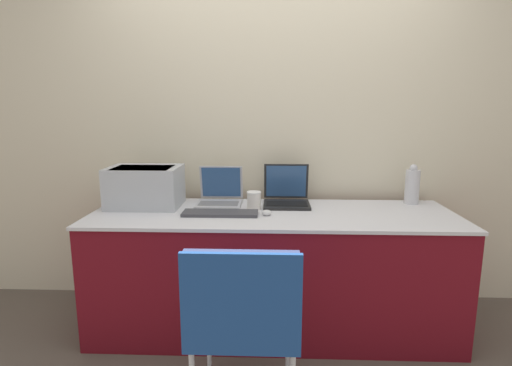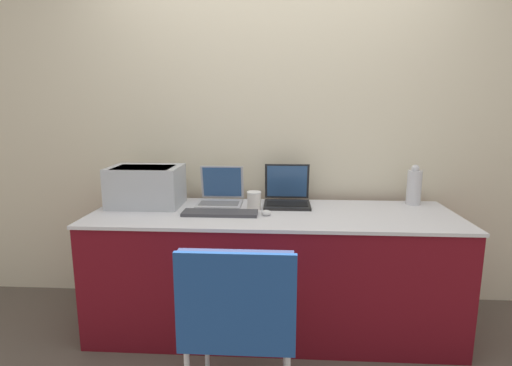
# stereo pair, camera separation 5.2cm
# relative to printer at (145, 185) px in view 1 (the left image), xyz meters

# --- Properties ---
(ground_plane) EXTENTS (14.00, 14.00, 0.00)m
(ground_plane) POSITION_rel_printer_xyz_m (0.85, -0.48, -0.92)
(ground_plane) COLOR brown
(wall_back) EXTENTS (8.00, 0.05, 2.60)m
(wall_back) POSITION_rel_printer_xyz_m (0.85, 0.35, 0.38)
(wall_back) COLOR beige
(wall_back) RESTS_ON ground_plane
(table) EXTENTS (2.27, 0.73, 0.77)m
(table) POSITION_rel_printer_xyz_m (0.85, -0.13, -0.53)
(table) COLOR maroon
(table) RESTS_ON ground_plane
(printer) EXTENTS (0.46, 0.33, 0.26)m
(printer) POSITION_rel_printer_xyz_m (0.00, 0.00, 0.00)
(printer) COLOR #B2B7BC
(printer) RESTS_ON table
(laptop_left) EXTENTS (0.30, 0.29, 0.25)m
(laptop_left) POSITION_rel_printer_xyz_m (0.49, 0.08, -0.09)
(laptop_left) COLOR #B7B7BC
(laptop_left) RESTS_ON table
(laptop_right) EXTENTS (0.31, 0.30, 0.26)m
(laptop_right) POSITION_rel_printer_xyz_m (0.94, 0.09, -0.09)
(laptop_right) COLOR black
(laptop_right) RESTS_ON table
(external_keyboard) EXTENTS (0.46, 0.14, 0.02)m
(external_keyboard) POSITION_rel_printer_xyz_m (0.52, -0.20, -0.13)
(external_keyboard) COLOR #3D3D42
(external_keyboard) RESTS_ON table
(coffee_cup) EXTENTS (0.09, 0.09, 0.11)m
(coffee_cup) POSITION_rel_printer_xyz_m (0.72, -0.05, -0.09)
(coffee_cup) COLOR white
(coffee_cup) RESTS_ON table
(mouse) EXTENTS (0.06, 0.05, 0.04)m
(mouse) POSITION_rel_printer_xyz_m (0.81, -0.20, -0.13)
(mouse) COLOR silver
(mouse) RESTS_ON table
(metal_pitcher) EXTENTS (0.10, 0.10, 0.27)m
(metal_pitcher) POSITION_rel_printer_xyz_m (1.79, 0.14, -0.02)
(metal_pitcher) COLOR silver
(metal_pitcher) RESTS_ON table
(chair) EXTENTS (0.47, 0.49, 0.88)m
(chair) POSITION_rel_printer_xyz_m (0.72, -1.00, -0.35)
(chair) COLOR navy
(chair) RESTS_ON ground_plane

